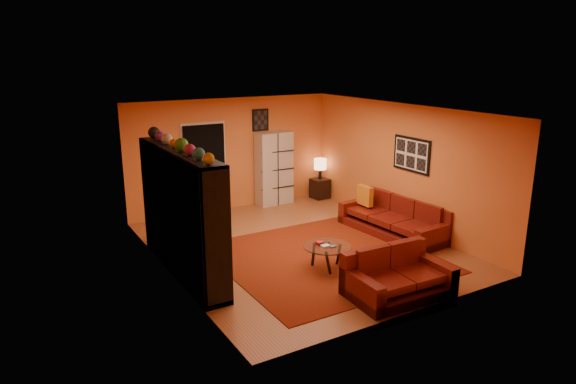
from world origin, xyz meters
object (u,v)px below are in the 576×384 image
entertainment_unit (181,213)px  coffee_table (327,248)px  tv (183,215)px  storage_cabinet (274,168)px  loveseat (395,276)px  sofa (396,220)px  table_lamp (320,165)px  side_table (320,188)px  bowl_chair (211,217)px

entertainment_unit → coffee_table: size_ratio=3.66×
tv → storage_cabinet: bearing=-50.1°
loveseat → tv: bearing=47.0°
sofa → table_lamp: size_ratio=4.61×
side_table → entertainment_unit: bearing=-149.7°
tv → sofa: (4.37, -0.43, -0.68)m
loveseat → storage_cabinet: (0.77, 5.22, 0.60)m
tv → bowl_chair: 2.14m
entertainment_unit → side_table: 5.30m
entertainment_unit → storage_cabinet: (3.29, 2.80, -0.17)m
bowl_chair → coffee_table: bearing=-71.7°
loveseat → table_lamp: table_lamp is taller
sofa → loveseat: (-1.90, -2.09, 0.00)m
bowl_chair → table_lamp: table_lamp is taller
tv → table_lamp: size_ratio=1.64×
tv → side_table: (4.47, 2.54, -0.72)m
coffee_table → sofa: bearing=18.9°
coffee_table → side_table: size_ratio=1.64×
sofa → bowl_chair: (-3.21, 2.09, 0.01)m
entertainment_unit → bowl_chair: 2.27m
storage_cabinet → loveseat: bearing=-101.9°
sofa → loveseat: size_ratio=1.50×
entertainment_unit → side_table: (4.53, 2.64, -0.80)m
sofa → side_table: bearing=84.1°
bowl_chair → table_lamp: 3.48m
sofa → side_table: sofa is taller
table_lamp → side_table: bearing=-90.0°
loveseat → coffee_table: (-0.37, 1.31, 0.09)m
side_table → tv: bearing=-150.4°
coffee_table → table_lamp: bearing=57.7°
coffee_table → tv: bearing=150.3°
storage_cabinet → sofa: bearing=-73.7°
sofa → table_lamp: bearing=84.1°
sofa → bowl_chair: sofa is taller
tv → loveseat: bearing=-135.5°
coffee_table → entertainment_unit: bearing=152.9°
bowl_chair → tv: bearing=-124.8°
loveseat → sofa: bearing=-39.8°
tv → sofa: bearing=-95.6°
loveseat → bowl_chair: size_ratio=2.42×
coffee_table → loveseat: bearing=-74.4°
tv → loveseat: (2.47, -2.51, -0.68)m
bowl_chair → table_lamp: bearing=14.8°
sofa → coffee_table: 2.39m
loveseat → coffee_table: bearing=18.1°
tv → sofa: tv is taller
sofa → coffee_table: size_ratio=2.93×
sofa → coffee_table: sofa is taller
entertainment_unit → table_lamp: 5.24m
bowl_chair → storage_cabinet: bearing=26.5°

